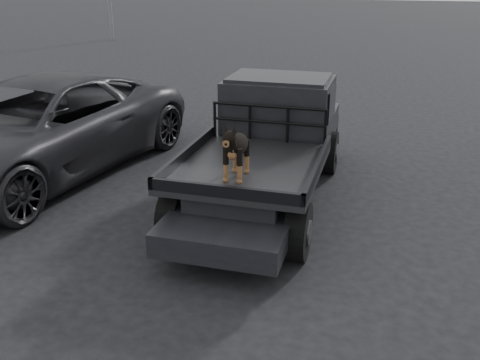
% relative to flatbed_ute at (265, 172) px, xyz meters
% --- Properties ---
extents(ground, '(120.00, 120.00, 0.00)m').
position_rel_flatbed_ute_xyz_m(ground, '(-0.42, -1.51, -0.46)').
color(ground, black).
rests_on(ground, ground).
extents(flatbed_ute, '(2.00, 5.40, 0.92)m').
position_rel_flatbed_ute_xyz_m(flatbed_ute, '(0.00, 0.00, 0.00)').
color(flatbed_ute, black).
rests_on(flatbed_ute, ground).
extents(ute_cab, '(1.72, 1.30, 0.88)m').
position_rel_flatbed_ute_xyz_m(ute_cab, '(0.00, 0.95, 0.90)').
color(ute_cab, black).
rests_on(ute_cab, flatbed_ute).
extents(headache_rack, '(1.80, 0.08, 0.55)m').
position_rel_flatbed_ute_xyz_m(headache_rack, '(0.00, 0.20, 0.74)').
color(headache_rack, black).
rests_on(headache_rack, flatbed_ute).
extents(dog, '(0.32, 0.60, 0.74)m').
position_rel_flatbed_ute_xyz_m(dog, '(-0.05, -1.43, 0.83)').
color(dog, black).
rests_on(dog, flatbed_ute).
extents(parked_suv, '(3.71, 6.39, 1.67)m').
position_rel_flatbed_ute_xyz_m(parked_suv, '(-4.10, 0.06, 0.38)').
color(parked_suv, '#2C2C31').
rests_on(parked_suv, ground).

